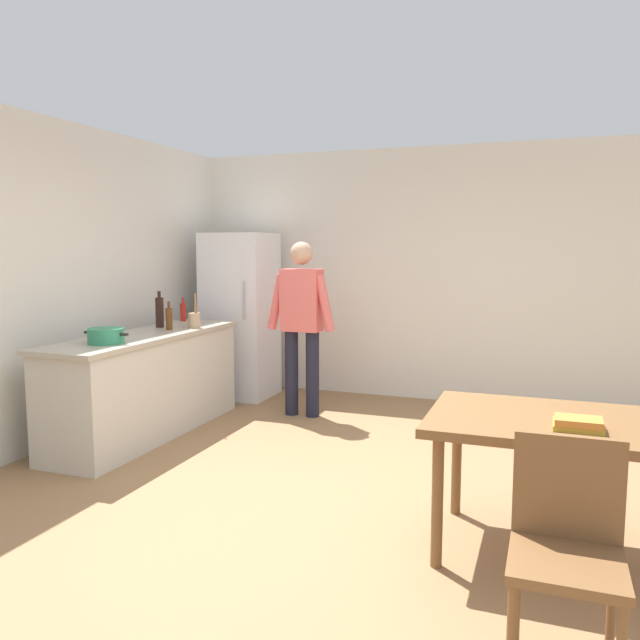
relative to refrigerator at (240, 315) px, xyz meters
name	(u,v)px	position (x,y,z in m)	size (l,w,h in m)	color
ground_plane	(332,498)	(1.90, -2.40, -0.90)	(14.00, 14.00, 0.00)	#936D47
wall_back	(423,275)	(1.90, 0.60, 0.45)	(6.40, 0.12, 2.70)	silver
wall_left	(36,284)	(-0.70, -2.20, 0.45)	(0.12, 5.60, 2.70)	silver
kitchen_counter	(147,384)	(-0.10, -1.60, -0.45)	(0.64, 2.20, 0.90)	beige
refrigerator	(240,315)	(0.00, 0.00, 0.00)	(0.70, 0.67, 1.80)	white
person	(302,317)	(0.95, -0.55, 0.08)	(0.70, 0.22, 1.70)	#1E1E2D
dining_table	(564,433)	(3.30, -2.70, -0.23)	(1.40, 0.90, 0.75)	brown
chair	(567,538)	(3.30, -3.67, -0.37)	(0.42, 0.42, 0.91)	brown
cooking_pot	(106,336)	(-0.04, -2.18, 0.06)	(0.40, 0.28, 0.12)	#2D845B
utensil_jar	(194,319)	(0.10, -1.11, 0.08)	(0.11, 0.11, 0.32)	tan
bottle_sauce_red	(183,312)	(-0.30, -0.68, 0.10)	(0.06, 0.06, 0.24)	#B22319
bottle_wine_dark	(160,312)	(-0.23, -1.19, 0.15)	(0.08, 0.08, 0.34)	black
bottle_beer_brown	(169,318)	(-0.04, -1.33, 0.11)	(0.06, 0.06, 0.26)	#5B3314
book_stack	(578,424)	(3.36, -2.88, -0.12)	(0.24, 0.20, 0.06)	gold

